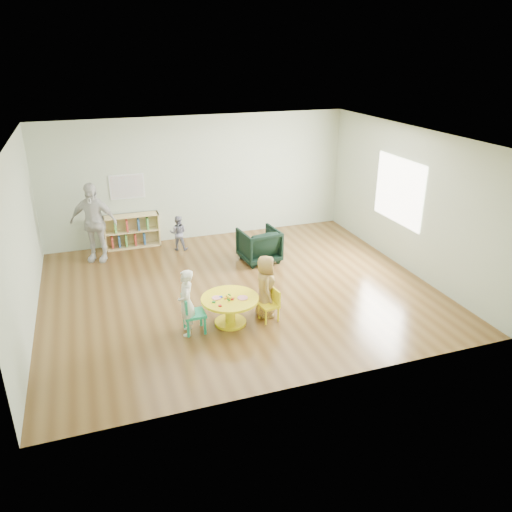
% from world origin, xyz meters
% --- Properties ---
extents(room, '(7.10, 7.00, 2.80)m').
position_xyz_m(room, '(0.01, 0.00, 1.89)').
color(room, '#563A1B').
rests_on(room, ground).
extents(activity_table, '(0.93, 0.93, 0.51)m').
position_xyz_m(activity_table, '(-0.48, -1.13, 0.32)').
color(activity_table, yellow).
rests_on(activity_table, ground).
extents(kid_chair_left, '(0.34, 0.34, 0.63)m').
position_xyz_m(kid_chair_left, '(-1.13, -1.19, 0.34)').
color(kid_chair_left, '#1C9F6E').
rests_on(kid_chair_left, ground).
extents(kid_chair_right, '(0.32, 0.32, 0.54)m').
position_xyz_m(kid_chair_right, '(0.19, -1.22, 0.29)').
color(kid_chair_right, yellow).
rests_on(kid_chair_right, ground).
extents(bookshelf, '(1.20, 0.30, 0.75)m').
position_xyz_m(bookshelf, '(-1.61, 2.86, 0.37)').
color(bookshelf, '#D0B774').
rests_on(bookshelf, ground).
extents(alphabet_poster, '(0.74, 0.01, 0.54)m').
position_xyz_m(alphabet_poster, '(-1.60, 2.98, 1.35)').
color(alphabet_poster, white).
rests_on(alphabet_poster, ground).
extents(armchair, '(0.83, 0.85, 0.70)m').
position_xyz_m(armchair, '(0.81, 1.15, 0.35)').
color(armchair, black).
rests_on(armchair, ground).
extents(child_left, '(0.33, 0.44, 1.08)m').
position_xyz_m(child_left, '(-1.20, -1.20, 0.54)').
color(child_left, white).
rests_on(child_left, ground).
extents(child_right, '(0.46, 0.59, 1.07)m').
position_xyz_m(child_right, '(0.15, -1.05, 0.53)').
color(child_right, yellow).
rests_on(child_right, ground).
extents(toddler, '(0.46, 0.41, 0.78)m').
position_xyz_m(toddler, '(-0.66, 2.32, 0.39)').
color(toddler, '#181D3D').
rests_on(toddler, ground).
extents(adult_caretaker, '(1.06, 0.75, 1.67)m').
position_xyz_m(adult_caretaker, '(-2.39, 2.32, 0.83)').
color(adult_caretaker, silver).
rests_on(adult_caretaker, ground).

